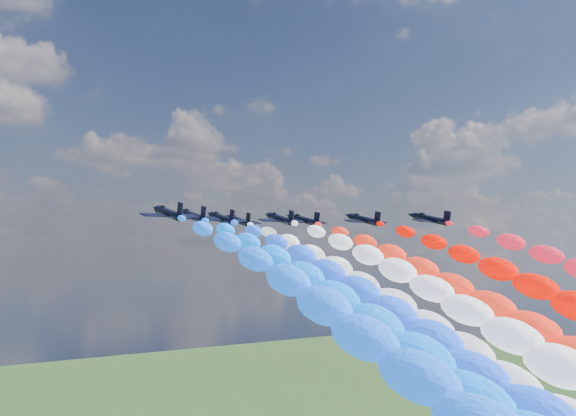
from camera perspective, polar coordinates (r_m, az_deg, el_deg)
jet_0 at (r=118.34m, az=-9.83°, el=-0.41°), size 9.87×13.44×5.26m
trail_0 at (r=71.70m, az=8.59°, el=-14.27°), size 7.18×108.53×43.37m
jet_1 at (r=130.03m, az=-7.90°, el=-0.64°), size 9.84×13.41×5.26m
trail_1 at (r=83.91m, az=8.94°, el=-12.58°), size 7.18×108.53×43.37m
jet_2 at (r=142.72m, az=-5.49°, el=-0.84°), size 9.80×13.39×5.26m
trail_2 at (r=97.53m, az=10.19°, el=-11.18°), size 7.18×108.53×43.37m
jet_3 at (r=145.69m, az=-0.66°, el=-0.89°), size 10.30×13.74×5.26m
trail_3 at (r=103.74m, az=16.47°, el=-10.61°), size 7.18×108.53×43.37m
jet_4 at (r=157.85m, az=-4.11°, el=-1.03°), size 9.85×13.43×5.26m
trail_4 at (r=112.94m, az=9.98°, el=-10.03°), size 7.18×108.53×43.37m
jet_5 at (r=153.74m, az=1.33°, el=-0.99°), size 10.43×13.84×5.26m
trail_5 at (r=112.86m, az=17.89°, el=-9.94°), size 7.18×108.53×43.37m
jet_6 at (r=151.88m, az=6.26°, el=-0.95°), size 9.82×13.40×5.26m
jet_7 at (r=150.54m, az=11.66°, el=-0.90°), size 10.48×13.87×5.26m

